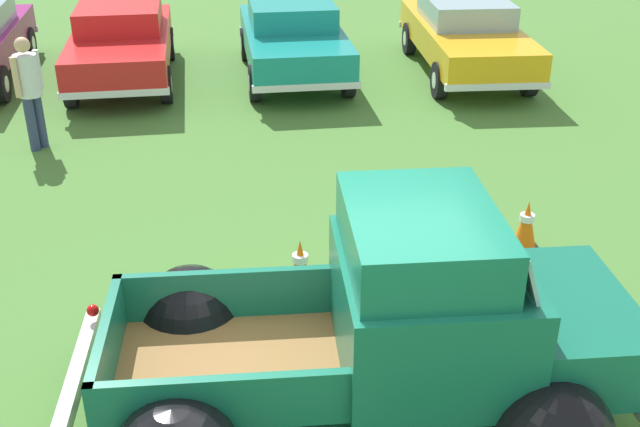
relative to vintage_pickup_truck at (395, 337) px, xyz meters
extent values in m
plane|color=#477A33|center=(-0.39, 0.01, -0.76)|extent=(80.00, 80.00, 0.00)
cylinder|color=black|center=(1.09, 0.83, -0.38)|extent=(0.77, 0.25, 0.76)
cylinder|color=silver|center=(1.09, 0.83, -0.38)|extent=(0.35, 0.25, 0.34)
cylinder|color=black|center=(-1.70, 0.93, -0.38)|extent=(0.77, 0.25, 0.76)
cylinder|color=silver|center=(-1.70, 0.93, -0.38)|extent=(0.35, 0.25, 0.34)
sphere|color=black|center=(-1.70, 0.98, -0.32)|extent=(1.00, 1.00, 0.96)
cube|color=olive|center=(-1.34, 0.05, -0.22)|extent=(2.11, 1.62, 0.04)
cube|color=#14664C|center=(-1.31, 0.78, 0.01)|extent=(2.05, 0.16, 0.50)
cube|color=#14664C|center=(-1.36, -0.68, 0.01)|extent=(2.05, 0.16, 0.50)
cube|color=#14664C|center=(-0.35, 0.01, 0.01)|extent=(0.14, 1.54, 0.50)
cube|color=#14664C|center=(-2.32, 0.09, 0.01)|extent=(0.14, 1.54, 0.50)
cube|color=#14664C|center=(0.26, -0.01, 0.24)|extent=(1.51, 1.75, 0.95)
cube|color=#14664C|center=(0.16, -0.01, 0.94)|extent=(1.21, 1.58, 0.45)
cube|color=#8CADB7|center=(0.81, -0.03, 0.92)|extent=(0.20, 1.46, 0.38)
cube|color=#14664C|center=(1.31, -0.05, 0.04)|extent=(1.31, 1.67, 0.55)
sphere|color=black|center=(1.09, 0.86, -0.34)|extent=(0.95, 0.95, 0.92)
cube|color=silver|center=(-2.63, 0.10, -0.30)|extent=(0.19, 1.98, 0.14)
cube|color=silver|center=(1.85, -0.07, -0.30)|extent=(0.19, 1.98, 0.14)
sphere|color=red|center=(-2.56, 0.89, -0.12)|extent=(0.11, 0.11, 0.11)
cylinder|color=black|center=(-5.20, 8.85, -0.43)|extent=(0.22, 0.67, 0.66)
cylinder|color=silver|center=(-5.20, 8.85, -0.43)|extent=(0.22, 0.30, 0.30)
cylinder|color=black|center=(-5.28, 11.66, -0.43)|extent=(0.22, 0.67, 0.66)
cylinder|color=silver|center=(-5.28, 11.66, -0.43)|extent=(0.22, 0.30, 0.30)
cylinder|color=black|center=(-2.30, 8.47, -0.43)|extent=(0.22, 0.66, 0.66)
cylinder|color=silver|center=(-2.30, 8.47, -0.43)|extent=(0.22, 0.30, 0.30)
cylinder|color=black|center=(-3.94, 8.43, -0.43)|extent=(0.22, 0.66, 0.66)
cylinder|color=silver|center=(-3.94, 8.43, -0.43)|extent=(0.22, 0.30, 0.30)
cylinder|color=black|center=(-2.37, 11.27, -0.43)|extent=(0.22, 0.66, 0.66)
cylinder|color=silver|center=(-2.37, 11.27, -0.43)|extent=(0.22, 0.30, 0.30)
cylinder|color=black|center=(-4.01, 11.23, -0.43)|extent=(0.22, 0.66, 0.66)
cylinder|color=silver|center=(-4.01, 11.23, -0.43)|extent=(0.22, 0.30, 0.30)
cube|color=red|center=(-3.15, 9.85, -0.05)|extent=(1.87, 4.42, 0.55)
cube|color=red|center=(-3.16, 10.02, 0.45)|extent=(1.57, 1.88, 0.45)
cube|color=silver|center=(-3.21, 12.00, -0.31)|extent=(1.83, 0.15, 0.12)
cube|color=silver|center=(-3.10, 7.70, -0.31)|extent=(1.83, 0.15, 0.12)
cylinder|color=black|center=(0.96, 8.37, -0.43)|extent=(0.21, 0.66, 0.66)
cylinder|color=silver|center=(0.96, 8.37, -0.43)|extent=(0.22, 0.30, 0.30)
cylinder|color=black|center=(-0.73, 8.35, -0.43)|extent=(0.21, 0.66, 0.66)
cylinder|color=silver|center=(-0.73, 8.35, -0.43)|extent=(0.22, 0.30, 0.30)
cylinder|color=black|center=(0.92, 11.07, -0.43)|extent=(0.21, 0.66, 0.66)
cylinder|color=silver|center=(0.92, 11.07, -0.43)|extent=(0.22, 0.30, 0.30)
cylinder|color=black|center=(-0.77, 11.05, -0.43)|extent=(0.21, 0.66, 0.66)
cylinder|color=silver|center=(-0.77, 11.05, -0.43)|extent=(0.22, 0.30, 0.30)
cube|color=teal|center=(0.10, 9.71, -0.05)|extent=(1.87, 4.24, 0.55)
cube|color=teal|center=(0.09, 9.88, 0.45)|extent=(1.60, 1.79, 0.45)
cube|color=silver|center=(0.07, 11.78, -0.31)|extent=(1.87, 0.13, 0.12)
cube|color=silver|center=(0.13, 7.64, -0.31)|extent=(1.87, 0.13, 0.12)
cylinder|color=black|center=(4.24, 8.02, -0.43)|extent=(0.23, 0.67, 0.66)
cylinder|color=silver|center=(4.24, 8.02, -0.43)|extent=(0.23, 0.31, 0.30)
cylinder|color=black|center=(2.58, 8.09, -0.43)|extent=(0.23, 0.67, 0.66)
cylinder|color=silver|center=(2.58, 8.09, -0.43)|extent=(0.23, 0.31, 0.30)
cylinder|color=black|center=(4.37, 10.99, -0.43)|extent=(0.23, 0.67, 0.66)
cylinder|color=silver|center=(4.37, 10.99, -0.43)|extent=(0.23, 0.31, 0.30)
cylinder|color=black|center=(2.72, 11.06, -0.43)|extent=(0.23, 0.67, 0.66)
cylinder|color=silver|center=(2.72, 11.06, -0.43)|extent=(0.23, 0.31, 0.30)
cube|color=#F2A819|center=(3.48, 9.54, -0.05)|extent=(1.99, 4.72, 0.55)
cube|color=#8CADB7|center=(3.49, 9.73, 0.45)|extent=(1.62, 2.02, 0.45)
cube|color=silver|center=(3.58, 11.82, -0.31)|extent=(1.84, 0.18, 0.12)
cube|color=silver|center=(3.37, 7.26, -0.31)|extent=(1.84, 0.18, 0.12)
cylinder|color=navy|center=(-4.20, 6.46, -0.34)|extent=(0.21, 0.21, 0.84)
cylinder|color=navy|center=(-4.10, 6.60, -0.34)|extent=(0.21, 0.21, 0.84)
cylinder|color=silver|center=(-4.15, 6.53, 0.40)|extent=(0.47, 0.47, 0.63)
cylinder|color=#DBAD84|center=(-4.28, 6.34, 0.43)|extent=(0.13, 0.13, 0.60)
cylinder|color=silver|center=(-4.03, 6.71, 0.43)|extent=(0.13, 0.13, 0.60)
sphere|color=#DBAD84|center=(-4.15, 6.53, 0.86)|extent=(0.32, 0.32, 0.23)
cube|color=black|center=(-0.58, 1.95, -0.74)|extent=(0.36, 0.36, 0.03)
cone|color=orange|center=(-0.58, 1.95, -0.43)|extent=(0.28, 0.28, 0.60)
cylinder|color=white|center=(-0.58, 1.95, -0.34)|extent=(0.17, 0.17, 0.08)
cube|color=black|center=(2.13, 2.54, -0.74)|extent=(0.36, 0.36, 0.03)
cone|color=orange|center=(2.13, 2.54, -0.43)|extent=(0.28, 0.28, 0.60)
cylinder|color=white|center=(2.13, 2.54, -0.34)|extent=(0.17, 0.17, 0.08)
camera|label=1|loc=(-1.28, -5.14, 3.82)|focal=43.85mm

